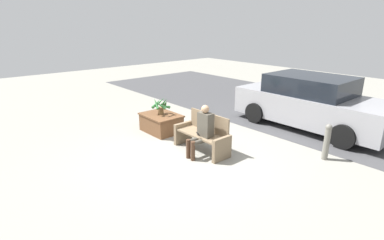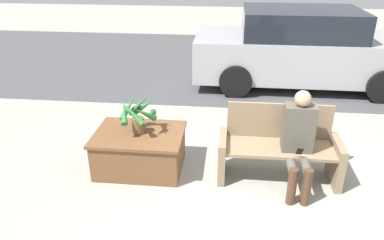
{
  "view_description": "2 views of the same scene",
  "coord_description": "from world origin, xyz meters",
  "px_view_note": "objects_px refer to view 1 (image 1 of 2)",
  "views": [
    {
      "loc": [
        5.04,
        -4.18,
        3.03
      ],
      "look_at": [
        -0.63,
        0.71,
        0.59
      ],
      "focal_mm": 28.0,
      "sensor_mm": 36.0,
      "label": 1
    },
    {
      "loc": [
        -0.64,
        -3.67,
        2.72
      ],
      "look_at": [
        -1.1,
        0.62,
        0.69
      ],
      "focal_mm": 35.0,
      "sensor_mm": 36.0,
      "label": 2
    }
  ],
  "objects_px": {
    "potted_plant": "(161,105)",
    "bollard_post": "(327,141)",
    "parked_car": "(311,103)",
    "bench": "(203,135)",
    "planter_box": "(161,122)",
    "person_seated": "(202,129)"
  },
  "relations": [
    {
      "from": "potted_plant",
      "to": "bollard_post",
      "type": "height_order",
      "value": "potted_plant"
    },
    {
      "from": "parked_car",
      "to": "bollard_post",
      "type": "height_order",
      "value": "parked_car"
    },
    {
      "from": "potted_plant",
      "to": "bench",
      "type": "bearing_deg",
      "value": -0.14
    },
    {
      "from": "planter_box",
      "to": "bollard_post",
      "type": "height_order",
      "value": "bollard_post"
    },
    {
      "from": "planter_box",
      "to": "bollard_post",
      "type": "relative_size",
      "value": 1.33
    },
    {
      "from": "parked_car",
      "to": "potted_plant",
      "type": "bearing_deg",
      "value": -125.55
    },
    {
      "from": "person_seated",
      "to": "planter_box",
      "type": "distance_m",
      "value": 2.02
    },
    {
      "from": "person_seated",
      "to": "bollard_post",
      "type": "bearing_deg",
      "value": 44.3
    },
    {
      "from": "planter_box",
      "to": "potted_plant",
      "type": "distance_m",
      "value": 0.51
    },
    {
      "from": "planter_box",
      "to": "person_seated",
      "type": "bearing_deg",
      "value": -5.76
    },
    {
      "from": "potted_plant",
      "to": "planter_box",
      "type": "bearing_deg",
      "value": -111.9
    },
    {
      "from": "person_seated",
      "to": "bollard_post",
      "type": "distance_m",
      "value": 2.86
    },
    {
      "from": "potted_plant",
      "to": "parked_car",
      "type": "bearing_deg",
      "value": 54.45
    },
    {
      "from": "parked_car",
      "to": "planter_box",
      "type": "bearing_deg",
      "value": -125.53
    },
    {
      "from": "bench",
      "to": "parked_car",
      "type": "height_order",
      "value": "parked_car"
    },
    {
      "from": "parked_car",
      "to": "bench",
      "type": "bearing_deg",
      "value": -102.58
    },
    {
      "from": "bench",
      "to": "potted_plant",
      "type": "xyz_separation_m",
      "value": [
        -1.78,
        0.0,
        0.38
      ]
    },
    {
      "from": "bollard_post",
      "to": "potted_plant",
      "type": "bearing_deg",
      "value": -155.99
    },
    {
      "from": "person_seated",
      "to": "bench",
      "type": "bearing_deg",
      "value": 133.22
    },
    {
      "from": "person_seated",
      "to": "potted_plant",
      "type": "distance_m",
      "value": 1.99
    },
    {
      "from": "bench",
      "to": "person_seated",
      "type": "xyz_separation_m",
      "value": [
        0.19,
        -0.2,
        0.25
      ]
    },
    {
      "from": "bollard_post",
      "to": "person_seated",
      "type": "bearing_deg",
      "value": -135.7
    }
  ]
}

